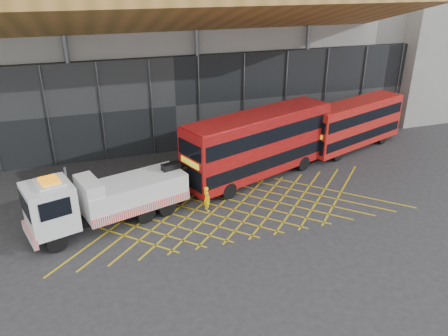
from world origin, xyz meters
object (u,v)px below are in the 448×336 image
object	(u,v)px
bus_second	(354,123)
worker	(207,199)
recovery_truck	(104,198)
bus_towed	(259,143)

from	to	relation	value
bus_second	worker	size ratio (longest dim) A/B	6.18
recovery_truck	bus_second	xyz separation A→B (m)	(21.48, 6.35, 0.52)
recovery_truck	worker	size ratio (longest dim) A/B	6.60
recovery_truck	bus_second	size ratio (longest dim) A/B	1.07
bus_towed	bus_second	size ratio (longest dim) A/B	1.18
worker	recovery_truck	bearing A→B (deg)	74.01
recovery_truck	bus_towed	bearing A→B (deg)	0.02
recovery_truck	bus_second	world-z (taller)	bus_second
bus_towed	bus_second	world-z (taller)	bus_towed
recovery_truck	bus_second	distance (m)	22.40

